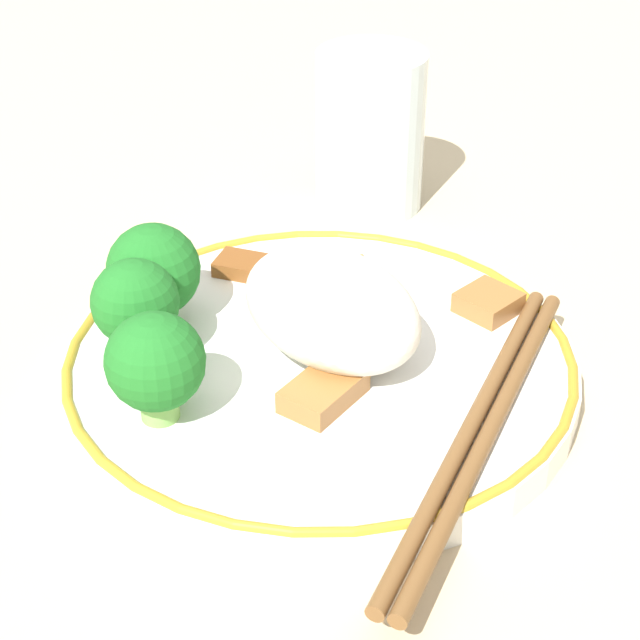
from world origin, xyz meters
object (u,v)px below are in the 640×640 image
object	(u,v)px
broccoli_back_left	(154,271)
chopsticks	(480,429)
plate	(320,366)
broccoli_back_right	(155,364)
drinking_glass	(370,131)
broccoli_back_center	(135,305)

from	to	relation	value
broccoli_back_left	chopsticks	distance (m)	0.18
broccoli_back_left	chopsticks	xyz separation A→B (m)	(0.16, 0.06, -0.03)
plate	chopsticks	size ratio (longest dim) A/B	1.17
broccoli_back_right	chopsticks	xyz separation A→B (m)	(0.10, 0.10, -0.02)
chopsticks	drinking_glass	xyz separation A→B (m)	(-0.22, 0.13, 0.03)
broccoli_back_left	broccoli_back_center	bearing A→B (deg)	-47.00
broccoli_back_center	broccoli_back_right	distance (m)	0.05
plate	broccoli_back_center	xyz separation A→B (m)	(-0.05, -0.07, 0.04)
broccoli_back_right	chopsticks	size ratio (longest dim) A/B	0.24
broccoli_back_left	drinking_glass	size ratio (longest dim) A/B	0.54
broccoli_back_left	chopsticks	world-z (taller)	broccoli_back_left
broccoli_back_right	drinking_glass	xyz separation A→B (m)	(-0.12, 0.23, 0.00)
broccoli_back_left	drinking_glass	bearing A→B (deg)	105.39
drinking_glass	chopsticks	bearing A→B (deg)	-31.36
broccoli_back_left	broccoli_back_center	size ratio (longest dim) A/B	1.01
plate	chopsticks	world-z (taller)	chopsticks
plate	drinking_glass	xyz separation A→B (m)	(-0.13, 0.15, 0.04)
chopsticks	drinking_glass	size ratio (longest dim) A/B	2.15
chopsticks	broccoli_back_center	bearing A→B (deg)	-150.31
plate	broccoli_back_center	bearing A→B (deg)	-127.62
broccoli_back_left	chopsticks	size ratio (longest dim) A/B	0.25
broccoli_back_center	drinking_glass	bearing A→B (deg)	109.27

